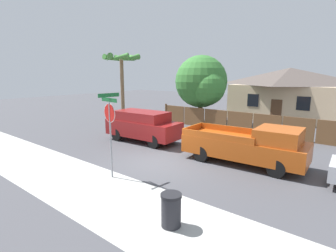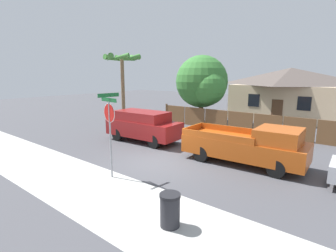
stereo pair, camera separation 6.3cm
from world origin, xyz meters
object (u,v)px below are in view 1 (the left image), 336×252
(palm_tree, at_px, (122,64))
(red_suv, at_px, (143,125))
(house, at_px, (288,92))
(orange_pickup, at_px, (248,145))
(trash_bin, at_px, (171,210))
(oak_tree, at_px, (202,83))
(stop_sign, at_px, (110,121))

(palm_tree, relative_size, red_suv, 1.16)
(house, height_order, orange_pickup, house)
(palm_tree, relative_size, trash_bin, 5.94)
(house, distance_m, red_suv, 15.53)
(house, bearing_deg, trash_bin, -83.13)
(house, height_order, oak_tree, oak_tree)
(stop_sign, bearing_deg, house, 92.54)
(oak_tree, xyz_separation_m, trash_bin, (7.47, -13.77, -2.90))
(trash_bin, bearing_deg, palm_tree, 143.21)
(house, relative_size, red_suv, 2.02)
(palm_tree, height_order, stop_sign, palm_tree)
(palm_tree, height_order, orange_pickup, palm_tree)
(stop_sign, bearing_deg, orange_pickup, 60.06)
(oak_tree, height_order, trash_bin, oak_tree)
(house, xyz_separation_m, stop_sign, (-1.48, -19.71, -0.07))
(stop_sign, bearing_deg, red_suv, 128.33)
(red_suv, relative_size, orange_pickup, 0.86)
(house, height_order, red_suv, house)
(oak_tree, bearing_deg, palm_tree, -130.22)
(house, xyz_separation_m, palm_tree, (-9.18, -12.20, 2.42))
(orange_pickup, xyz_separation_m, stop_sign, (-3.68, -4.93, 1.43))
(oak_tree, distance_m, orange_pickup, 10.72)
(oak_tree, distance_m, palm_tree, 6.72)
(red_suv, bearing_deg, orange_pickup, -3.12)
(oak_tree, xyz_separation_m, stop_sign, (3.46, -12.52, -1.04))
(orange_pickup, relative_size, stop_sign, 1.65)
(orange_pickup, height_order, trash_bin, orange_pickup)
(palm_tree, bearing_deg, stop_sign, -44.28)
(red_suv, relative_size, stop_sign, 1.42)
(red_suv, distance_m, trash_bin, 9.35)
(house, xyz_separation_m, orange_pickup, (2.20, -14.79, -1.51))
(oak_tree, bearing_deg, orange_pickup, -46.75)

